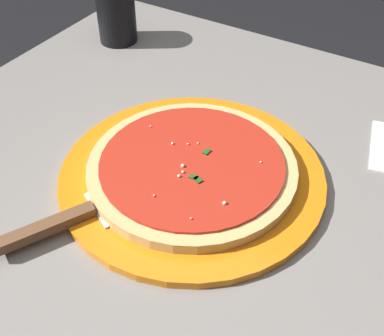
{
  "coord_description": "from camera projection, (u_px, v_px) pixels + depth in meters",
  "views": [
    {
      "loc": [
        0.25,
        -0.46,
        1.22
      ],
      "look_at": [
        -0.02,
        -0.02,
        0.75
      ],
      "focal_mm": 46.84,
      "sensor_mm": 36.0,
      "label": 1
    }
  ],
  "objects": [
    {
      "name": "restaurant_table",
      "position": [
        208.0,
        237.0,
        0.81
      ],
      "size": [
        0.97,
        0.86,
        0.73
      ],
      "color": "black",
      "rests_on": "ground_plane"
    },
    {
      "name": "serving_plate",
      "position": [
        192.0,
        175.0,
        0.71
      ],
      "size": [
        0.37,
        0.37,
        0.01
      ],
      "primitive_type": "cylinder",
      "color": "orange",
      "rests_on": "restaurant_table"
    },
    {
      "name": "pizza",
      "position": [
        192.0,
        167.0,
        0.7
      ],
      "size": [
        0.29,
        0.29,
        0.02
      ],
      "color": "#DBB26B",
      "rests_on": "serving_plate"
    },
    {
      "name": "pizza_server",
      "position": [
        76.0,
        217.0,
        0.63
      ],
      "size": [
        0.14,
        0.22,
        0.01
      ],
      "color": "silver",
      "rests_on": "serving_plate"
    },
    {
      "name": "cup_tall_drink",
      "position": [
        117.0,
        16.0,
        0.98
      ],
      "size": [
        0.08,
        0.08,
        0.1
      ],
      "primitive_type": "cylinder",
      "color": "black",
      "rests_on": "restaurant_table"
    }
  ]
}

